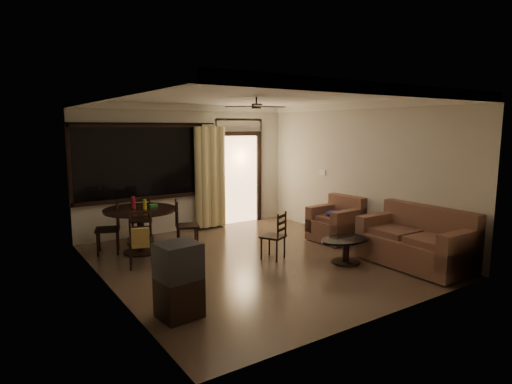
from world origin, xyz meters
TOP-DOWN VIEW (x-y plane):
  - ground at (0.00, 0.00)m, footprint 5.50×5.50m
  - room_shell at (0.59, 1.77)m, footprint 5.50×6.70m
  - dining_table at (-1.52, 1.57)m, footprint 1.32×1.32m
  - dining_chair_west at (-2.04, 1.84)m, footprint 0.53×0.53m
  - dining_chair_east at (-0.73, 1.29)m, footprint 0.53×0.53m
  - dining_chair_south at (-1.80, 0.76)m, footprint 0.53×0.57m
  - dining_chair_north at (-1.26, 2.29)m, footprint 0.53×0.53m
  - tv_cabinet at (-2.05, -1.36)m, footprint 0.54×0.49m
  - sofa at (2.09, -1.74)m, footprint 0.97×1.80m
  - armchair at (2.11, 0.17)m, footprint 0.92×0.92m
  - coffee_table at (1.17, -1.00)m, footprint 0.99×0.60m
  - side_chair at (0.29, -0.11)m, footprint 0.50×0.50m

SIDE VIEW (x-z plane):
  - ground at x=0.00m, z-range 0.00..0.00m
  - side_chair at x=0.29m, z-range -0.17..0.67m
  - dining_chair_west at x=-2.04m, z-range -0.19..0.76m
  - dining_chair_east at x=-0.73m, z-range -0.19..0.76m
  - dining_chair_north at x=-1.26m, z-range -0.19..0.76m
  - coffee_table at x=1.17m, z-range 0.07..0.51m
  - dining_chair_south at x=-1.80m, z-range -0.17..0.78m
  - armchair at x=2.11m, z-range -0.08..0.81m
  - sofa at x=2.09m, z-range -0.10..0.86m
  - tv_cabinet at x=-2.05m, z-range 0.00..0.94m
  - dining_table at x=-1.52m, z-range 0.13..1.17m
  - room_shell at x=0.59m, z-range -0.92..4.58m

